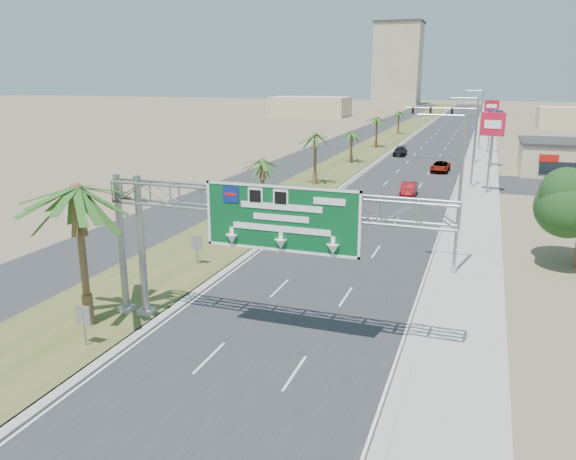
{
  "coord_description": "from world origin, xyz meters",
  "views": [
    {
      "loc": [
        8.78,
        -13.05,
        12.05
      ],
      "look_at": [
        -0.77,
        14.01,
        4.2
      ],
      "focal_mm": 35.0,
      "sensor_mm": 36.0,
      "label": 1
    }
  ],
  "objects_px": {
    "car_left_lane": "(339,221)",
    "pole_sign_red_near": "(492,129)",
    "car_far": "(400,151)",
    "signal_mast": "(461,129)",
    "pole_sign_blue": "(494,124)",
    "sign_gantry": "(252,213)",
    "palm_near": "(76,190)",
    "car_mid_lane": "(409,189)",
    "car_right_lane": "(440,167)",
    "pole_sign_red_far": "(491,111)"
  },
  "relations": [
    {
      "from": "car_mid_lane",
      "to": "car_far",
      "type": "bearing_deg",
      "value": 97.8
    },
    {
      "from": "signal_mast",
      "to": "pole_sign_red_near",
      "type": "xyz_separation_m",
      "value": [
        4.03,
        -22.61,
        1.99
      ]
    },
    {
      "from": "palm_near",
      "to": "pole_sign_blue",
      "type": "height_order",
      "value": "palm_near"
    },
    {
      "from": "pole_sign_red_near",
      "to": "pole_sign_red_far",
      "type": "relative_size",
      "value": 1.01
    },
    {
      "from": "car_mid_lane",
      "to": "pole_sign_red_far",
      "type": "relative_size",
      "value": 0.49
    },
    {
      "from": "car_left_lane",
      "to": "car_mid_lane",
      "type": "relative_size",
      "value": 0.94
    },
    {
      "from": "car_mid_lane",
      "to": "car_far",
      "type": "distance_m",
      "value": 31.51
    },
    {
      "from": "car_right_lane",
      "to": "pole_sign_red_near",
      "type": "height_order",
      "value": "pole_sign_red_near"
    },
    {
      "from": "car_right_lane",
      "to": "pole_sign_red_far",
      "type": "distance_m",
      "value": 22.9
    },
    {
      "from": "pole_sign_blue",
      "to": "car_left_lane",
      "type": "bearing_deg",
      "value": -106.6
    },
    {
      "from": "car_far",
      "to": "pole_sign_blue",
      "type": "xyz_separation_m",
      "value": [
        13.55,
        -7.84,
        5.21
      ]
    },
    {
      "from": "car_left_lane",
      "to": "pole_sign_blue",
      "type": "bearing_deg",
      "value": 75.68
    },
    {
      "from": "sign_gantry",
      "to": "pole_sign_red_near",
      "type": "height_order",
      "value": "pole_sign_red_near"
    },
    {
      "from": "car_mid_lane",
      "to": "pole_sign_blue",
      "type": "xyz_separation_m",
      "value": [
        8.02,
        23.17,
        5.19
      ]
    },
    {
      "from": "sign_gantry",
      "to": "pole_sign_red_far",
      "type": "height_order",
      "value": "pole_sign_red_far"
    },
    {
      "from": "car_far",
      "to": "pole_sign_red_near",
      "type": "bearing_deg",
      "value": -66.0
    },
    {
      "from": "palm_near",
      "to": "car_mid_lane",
      "type": "xyz_separation_m",
      "value": [
        10.7,
        37.53,
        -6.23
      ]
    },
    {
      "from": "pole_sign_red_near",
      "to": "car_far",
      "type": "bearing_deg",
      "value": 115.95
    },
    {
      "from": "car_mid_lane",
      "to": "car_right_lane",
      "type": "xyz_separation_m",
      "value": [
        1.81,
        16.86,
        -0.03
      ]
    },
    {
      "from": "car_far",
      "to": "car_right_lane",
      "type": "bearing_deg",
      "value": -64.54
    },
    {
      "from": "palm_near",
      "to": "pole_sign_red_near",
      "type": "distance_m",
      "value": 45.27
    },
    {
      "from": "pole_sign_red_near",
      "to": "signal_mast",
      "type": "bearing_deg",
      "value": 100.1
    },
    {
      "from": "palm_near",
      "to": "car_left_lane",
      "type": "xyz_separation_m",
      "value": [
        7.2,
        22.07,
        -6.24
      ]
    },
    {
      "from": "car_right_lane",
      "to": "car_far",
      "type": "bearing_deg",
      "value": 118.93
    },
    {
      "from": "car_far",
      "to": "pole_sign_blue",
      "type": "bearing_deg",
      "value": -32.02
    },
    {
      "from": "pole_sign_red_far",
      "to": "pole_sign_red_near",
      "type": "bearing_deg",
      "value": -89.66
    },
    {
      "from": "car_far",
      "to": "pole_sign_blue",
      "type": "height_order",
      "value": "pole_sign_blue"
    },
    {
      "from": "sign_gantry",
      "to": "car_far",
      "type": "distance_m",
      "value": 66.91
    },
    {
      "from": "sign_gantry",
      "to": "car_far",
      "type": "height_order",
      "value": "sign_gantry"
    },
    {
      "from": "car_right_lane",
      "to": "pole_sign_blue",
      "type": "height_order",
      "value": "pole_sign_blue"
    },
    {
      "from": "signal_mast",
      "to": "car_mid_lane",
      "type": "relative_size",
      "value": 2.41
    },
    {
      "from": "signal_mast",
      "to": "palm_near",
      "type": "bearing_deg",
      "value": -102.66
    },
    {
      "from": "car_mid_lane",
      "to": "pole_sign_red_far",
      "type": "xyz_separation_m",
      "value": [
        7.5,
        38.16,
        6.16
      ]
    },
    {
      "from": "pole_sign_red_far",
      "to": "car_mid_lane",
      "type": "bearing_deg",
      "value": -101.12
    },
    {
      "from": "car_left_lane",
      "to": "pole_sign_red_near",
      "type": "relative_size",
      "value": 0.46
    },
    {
      "from": "signal_mast",
      "to": "sign_gantry",
      "type": "bearing_deg",
      "value": -95.74
    },
    {
      "from": "signal_mast",
      "to": "pole_sign_red_far",
      "type": "relative_size",
      "value": 1.18
    },
    {
      "from": "car_left_lane",
      "to": "car_far",
      "type": "bearing_deg",
      "value": 94.78
    },
    {
      "from": "palm_near",
      "to": "car_far",
      "type": "height_order",
      "value": "palm_near"
    },
    {
      "from": "pole_sign_red_near",
      "to": "pole_sign_blue",
      "type": "relative_size",
      "value": 1.1
    },
    {
      "from": "signal_mast",
      "to": "pole_sign_red_far",
      "type": "xyz_separation_m",
      "value": [
        3.83,
        11.72,
        2.01
      ]
    },
    {
      "from": "pole_sign_red_near",
      "to": "pole_sign_red_far",
      "type": "xyz_separation_m",
      "value": [
        -0.2,
        34.34,
        0.02
      ]
    },
    {
      "from": "sign_gantry",
      "to": "pole_sign_blue",
      "type": "xyz_separation_m",
      "value": [
        10.58,
        58.78,
        -0.16
      ]
    },
    {
      "from": "car_far",
      "to": "sign_gantry",
      "type": "bearing_deg",
      "value": -89.4
    },
    {
      "from": "signal_mast",
      "to": "pole_sign_red_near",
      "type": "distance_m",
      "value": 23.06
    },
    {
      "from": "palm_near",
      "to": "car_mid_lane",
      "type": "height_order",
      "value": "palm_near"
    },
    {
      "from": "pole_sign_red_far",
      "to": "pole_sign_blue",
      "type": "bearing_deg",
      "value": -88.02
    },
    {
      "from": "car_mid_lane",
      "to": "car_right_lane",
      "type": "distance_m",
      "value": 16.96
    },
    {
      "from": "palm_near",
      "to": "pole_sign_red_near",
      "type": "height_order",
      "value": "pole_sign_red_near"
    },
    {
      "from": "sign_gantry",
      "to": "pole_sign_red_near",
      "type": "bearing_deg",
      "value": 75.41
    }
  ]
}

